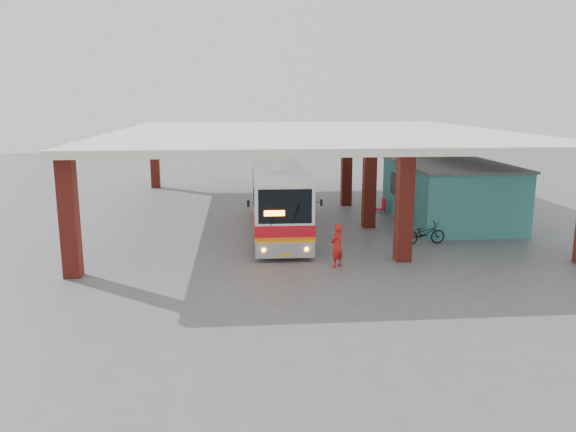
% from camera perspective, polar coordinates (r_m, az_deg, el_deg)
% --- Properties ---
extents(ground, '(90.00, 90.00, 0.00)m').
position_cam_1_polar(ground, '(25.18, 3.00, -2.78)').
color(ground, '#515154').
rests_on(ground, ground).
extents(brick_columns, '(20.10, 21.60, 4.35)m').
position_cam_1_polar(brick_columns, '(29.82, 4.44, 3.76)').
color(brick_columns, maroon).
rests_on(brick_columns, ground).
extents(canopy_roof, '(21.00, 23.00, 0.30)m').
position_cam_1_polar(canopy_roof, '(30.93, 2.34, 8.40)').
color(canopy_roof, silver).
rests_on(canopy_roof, brick_columns).
extents(shop_building, '(5.20, 8.20, 3.11)m').
position_cam_1_polar(shop_building, '(30.55, 16.04, 2.36)').
color(shop_building, teal).
rests_on(shop_building, ground).
extents(coach_bus, '(2.59, 11.36, 3.29)m').
position_cam_1_polar(coach_bus, '(27.24, -1.03, 1.88)').
color(coach_bus, white).
rests_on(coach_bus, ground).
extents(motorcycle, '(1.93, 0.81, 0.99)m').
position_cam_1_polar(motorcycle, '(25.58, 13.69, -1.73)').
color(motorcycle, black).
rests_on(motorcycle, ground).
extents(pedestrian, '(0.72, 0.71, 1.67)m').
position_cam_1_polar(pedestrian, '(21.55, 5.00, -3.01)').
color(pedestrian, red).
rests_on(pedestrian, ground).
extents(red_chair, '(0.51, 0.51, 0.82)m').
position_cam_1_polar(red_chair, '(32.15, 9.56, 0.97)').
color(red_chair, '#B51323').
rests_on(red_chair, ground).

